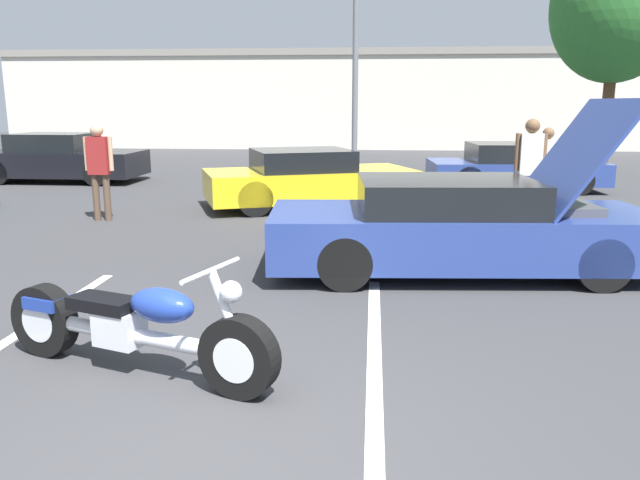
% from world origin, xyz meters
% --- Properties ---
extents(ground_plane, '(80.00, 80.00, 0.00)m').
position_xyz_m(ground_plane, '(0.00, 0.00, 0.00)').
color(ground_plane, '#38383A').
extents(parking_stripe_back, '(0.12, 5.05, 0.01)m').
position_xyz_m(parking_stripe_back, '(1.01, 1.45, 0.00)').
color(parking_stripe_back, white).
rests_on(parking_stripe_back, ground).
extents(far_building, '(32.00, 4.20, 4.40)m').
position_xyz_m(far_building, '(0.00, 27.03, 2.34)').
color(far_building, beige).
rests_on(far_building, ground).
extents(light_pole, '(1.21, 0.28, 8.54)m').
position_xyz_m(light_pole, '(0.46, 16.68, 4.66)').
color(light_pole, slate).
rests_on(light_pole, ground).
extents(tree_background, '(3.56, 3.56, 6.69)m').
position_xyz_m(tree_background, '(7.59, 15.62, 4.62)').
color(tree_background, brown).
rests_on(tree_background, ground).
extents(motorcycle, '(2.39, 1.06, 0.94)m').
position_xyz_m(motorcycle, '(-0.84, 1.28, 0.38)').
color(motorcycle, black).
rests_on(motorcycle, ground).
extents(show_car_hood_open, '(4.74, 2.08, 2.12)m').
position_xyz_m(show_car_hood_open, '(2.07, 4.50, 0.58)').
color(show_car_hood_open, navy).
rests_on(show_car_hood_open, ground).
extents(parked_car_mid_right_row, '(4.50, 3.18, 1.16)m').
position_xyz_m(parked_car_mid_right_row, '(-0.32, 9.34, 0.56)').
color(parked_car_mid_right_row, yellow).
rests_on(parked_car_mid_right_row, ground).
extents(parked_car_right_row, '(4.11, 2.05, 1.13)m').
position_xyz_m(parked_car_right_row, '(4.33, 12.20, 0.54)').
color(parked_car_right_row, navy).
rests_on(parked_car_right_row, ground).
extents(parked_car_mid_left_row, '(4.25, 1.83, 1.28)m').
position_xyz_m(parked_car_mid_left_row, '(-7.33, 12.89, 0.60)').
color(parked_car_mid_left_row, black).
rests_on(parked_car_mid_left_row, ground).
extents(spectator_near_motorcycle, '(0.52, 0.22, 1.71)m').
position_xyz_m(spectator_near_motorcycle, '(-3.83, 7.51, 1.02)').
color(spectator_near_motorcycle, brown).
rests_on(spectator_near_motorcycle, ground).
extents(spectator_by_show_car, '(0.52, 0.24, 1.81)m').
position_xyz_m(spectator_by_show_car, '(3.59, 7.59, 1.09)').
color(spectator_by_show_car, brown).
rests_on(spectator_by_show_car, ground).
extents(spectator_midground, '(0.52, 0.21, 1.62)m').
position_xyz_m(spectator_midground, '(4.21, 8.91, 0.96)').
color(spectator_midground, brown).
rests_on(spectator_midground, ground).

